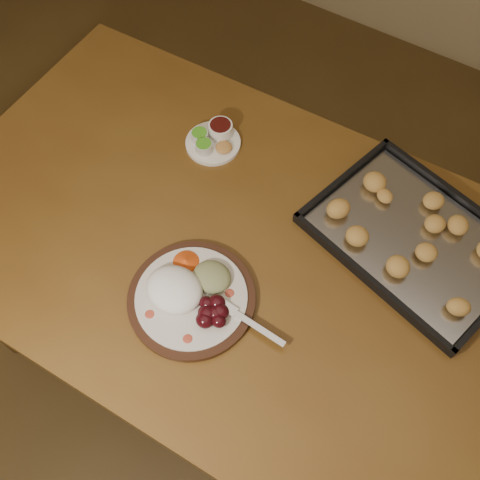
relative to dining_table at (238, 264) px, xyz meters
The scene contains 5 objects.
ground 0.69m from the dining_table, 111.88° to the right, with size 4.00×4.00×0.00m, color brown.
dining_table is the anchor object (origin of this frame).
dinner_plate 0.21m from the dining_table, 95.60° to the right, with size 0.36×0.28×0.06m.
condiment_saucer 0.33m from the dining_table, 134.34° to the left, with size 0.14×0.14×0.05m.
baking_tray 0.42m from the dining_table, 33.98° to the left, with size 0.53×0.44×0.05m.
Camera 1 is at (0.41, -0.29, 1.83)m, focal length 40.00 mm.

